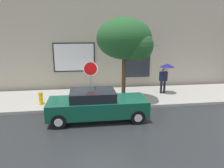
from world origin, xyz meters
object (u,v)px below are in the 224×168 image
parked_car (97,105)px  street_tree (127,40)px  pedestrian_with_umbrella (166,70)px  stop_sign (91,75)px  fire_hydrant (41,98)px

parked_car → street_tree: 3.99m
parked_car → pedestrian_with_umbrella: (4.59, 3.26, 0.95)m
street_tree → stop_sign: bearing=-163.3°
stop_sign → fire_hydrant: bearing=167.0°
parked_car → fire_hydrant: (-2.89, 2.12, -0.20)m
fire_hydrant → pedestrian_with_umbrella: 7.65m
parked_car → stop_sign: bearing=97.4°
fire_hydrant → street_tree: bearing=-0.2°
parked_car → stop_sign: (-0.19, 1.50, 1.13)m
fire_hydrant → stop_sign: size_ratio=0.30×
fire_hydrant → pedestrian_with_umbrella: bearing=8.6°
street_tree → stop_sign: size_ratio=1.94×
pedestrian_with_umbrella → stop_sign: 5.10m
fire_hydrant → pedestrian_with_umbrella: size_ratio=0.37×
parked_car → fire_hydrant: 3.59m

